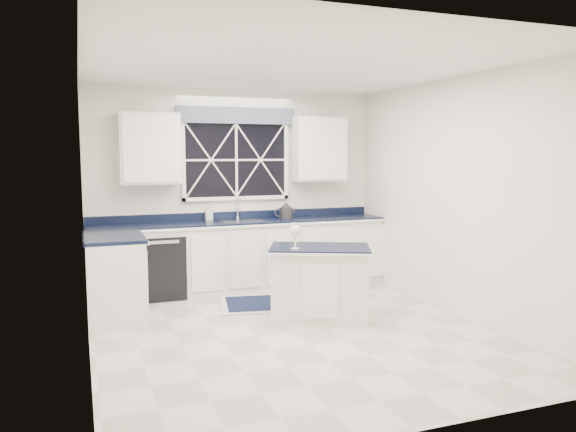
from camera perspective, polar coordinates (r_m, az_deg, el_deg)
name	(u,v)px	position (r m, az deg, el deg)	size (l,w,h in m)	color
ground	(294,332)	(5.94, 0.62, -11.67)	(4.50, 4.50, 0.00)	#BABBB5
back_wall	(236,189)	(7.81, -5.33, 2.75)	(4.00, 0.10, 2.70)	silver
base_cabinets	(221,260)	(7.39, -6.80, -4.51)	(3.99, 1.60, 0.90)	white
countertop	(242,222)	(7.56, -4.71, -0.64)	(3.98, 0.64, 0.04)	black
dishwasher	(160,265)	(7.42, -12.90, -4.90)	(0.60, 0.58, 0.82)	black
window	(236,154)	(7.74, -5.28, 6.28)	(1.65, 0.09, 1.26)	black
upper_cabinets	(239,149)	(7.63, -5.04, 6.81)	(3.10, 0.34, 0.90)	white
faucet	(238,208)	(7.72, -5.11, 0.85)	(0.05, 0.20, 0.30)	#B0B0B2
island	(320,282)	(6.30, 3.22, -6.75)	(1.26, 1.04, 0.81)	white
rug	(278,303)	(6.99, -1.03, -8.80)	(1.54, 1.10, 0.02)	#AFAFAA
kettle	(286,211)	(7.77, -0.21, 0.48)	(0.31, 0.22, 0.22)	#2A2A2C
wine_glass	(295,231)	(6.04, 0.73, -1.54)	(0.12, 0.12, 0.28)	silver
soap_bottle	(209,213)	(7.65, -8.05, 0.34)	(0.09, 0.10, 0.21)	silver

